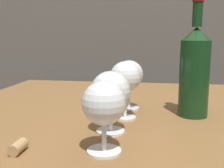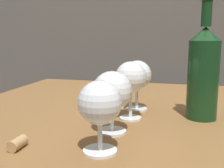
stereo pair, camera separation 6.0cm
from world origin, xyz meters
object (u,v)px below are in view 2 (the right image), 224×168
object	(u,v)px
wine_glass_amber	(131,79)
wine_glass_merlot	(137,76)
wine_glass_white	(100,104)
cork	(18,143)
wine_glass_rose	(112,92)
wine_bottle	(203,72)

from	to	relation	value
wine_glass_amber	wine_glass_merlot	world-z (taller)	wine_glass_amber
wine_glass_amber	wine_glass_merlot	bearing A→B (deg)	89.17
wine_glass_white	cork	xyz separation A→B (m)	(-0.16, -0.02, -0.08)
wine_glass_rose	cork	xyz separation A→B (m)	(-0.16, -0.13, -0.08)
wine_glass_amber	wine_glass_rose	bearing A→B (deg)	-101.23
wine_glass_rose	cork	distance (m)	0.22
wine_glass_merlot	cork	size ratio (longest dim) A/B	3.50
wine_glass_amber	wine_bottle	distance (m)	0.19
wine_glass_white	wine_bottle	world-z (taller)	wine_bottle
wine_glass_white	cork	bearing A→B (deg)	-171.28
wine_glass_merlot	wine_bottle	distance (m)	0.19
cork	wine_glass_rose	bearing A→B (deg)	40.85
wine_glass_merlot	wine_bottle	xyz separation A→B (m)	(0.18, -0.04, 0.02)
wine_glass_rose	wine_glass_merlot	size ratio (longest dim) A/B	0.96
wine_glass_merlot	wine_glass_rose	bearing A→B (deg)	-96.45
wine_glass_rose	cork	world-z (taller)	wine_glass_rose
wine_glass_white	cork	world-z (taller)	wine_glass_white
wine_glass_merlot	wine_glass_amber	bearing A→B (deg)	-90.83
wine_glass_rose	wine_glass_amber	size ratio (longest dim) A/B	0.92
wine_glass_rose	cork	size ratio (longest dim) A/B	3.35
wine_glass_white	wine_bottle	size ratio (longest dim) A/B	0.44
wine_glass_rose	wine_glass_amber	xyz separation A→B (m)	(0.02, 0.11, 0.01)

